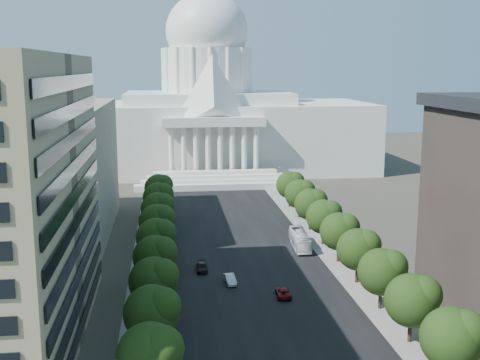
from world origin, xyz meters
name	(u,v)px	position (x,y,z in m)	size (l,w,h in m)	color
road_asphalt	(238,239)	(0.00, 90.00, 0.00)	(30.00, 260.00, 0.01)	black
sidewalk_left	(153,242)	(-19.00, 90.00, 0.00)	(8.00, 260.00, 0.02)	gray
sidewalk_right	(320,236)	(19.00, 90.00, 0.00)	(8.00, 260.00, 0.02)	gray
capitol	(208,116)	(0.00, 184.89, 20.01)	(120.00, 56.00, 73.00)	white
office_block_left_far	(24,171)	(-48.00, 100.00, 15.00)	(38.00, 52.00, 30.00)	gray
tree_l_b	(152,354)	(-17.66, 23.81, 6.45)	(7.79, 7.60, 9.97)	#33261C
tree_l_c	(154,312)	(-17.66, 35.81, 6.45)	(7.79, 7.60, 9.97)	#33261C
tree_l_d	(156,280)	(-17.66, 47.81, 6.45)	(7.79, 7.60, 9.97)	#33261C
tree_l_e	(157,256)	(-17.66, 59.81, 6.45)	(7.79, 7.60, 9.97)	#33261C
tree_l_f	(157,236)	(-17.66, 71.81, 6.45)	(7.79, 7.60, 9.97)	#33261C
tree_l_g	(158,221)	(-17.66, 83.81, 6.45)	(7.79, 7.60, 9.97)	#33261C
tree_l_h	(159,208)	(-17.66, 95.81, 6.45)	(7.79, 7.60, 9.97)	#33261C
tree_l_i	(159,197)	(-17.66, 107.81, 6.45)	(7.79, 7.60, 9.97)	#33261C
tree_l_j	(160,187)	(-17.66, 119.81, 6.45)	(7.79, 7.60, 9.97)	#33261C
tree_r_b	(455,337)	(18.34, 23.81, 6.45)	(7.79, 7.60, 9.97)	#33261C
tree_r_c	(414,299)	(18.34, 35.81, 6.45)	(7.79, 7.60, 9.97)	#33261C
tree_r_d	(384,270)	(18.34, 47.81, 6.45)	(7.79, 7.60, 9.97)	#33261C
tree_r_e	(360,248)	(18.34, 59.81, 6.45)	(7.79, 7.60, 9.97)	#33261C
tree_r_f	(341,230)	(18.34, 71.81, 6.45)	(7.79, 7.60, 9.97)	#33261C
tree_r_g	(325,216)	(18.34, 83.81, 6.45)	(7.79, 7.60, 9.97)	#33261C
tree_r_h	(312,203)	(18.34, 95.81, 6.45)	(7.79, 7.60, 9.97)	#33261C
tree_r_i	(301,193)	(18.34, 107.81, 6.45)	(7.79, 7.60, 9.97)	#33261C
tree_r_j	(291,184)	(18.34, 119.81, 6.45)	(7.79, 7.60, 9.97)	#33261C
streetlight_b	(427,305)	(19.90, 35.00, 5.82)	(2.61, 0.44, 9.00)	gray
streetlight_c	(368,251)	(19.90, 60.00, 5.82)	(2.61, 0.44, 9.00)	gray
streetlight_d	(330,217)	(19.90, 85.00, 5.82)	(2.61, 0.44, 9.00)	gray
streetlight_e	(305,193)	(19.90, 110.00, 5.82)	(2.61, 0.44, 9.00)	gray
streetlight_f	(286,176)	(19.90, 135.00, 5.82)	(2.61, 0.44, 9.00)	gray
car_silver	(230,279)	(-4.79, 62.09, 0.80)	(1.70, 4.87, 1.60)	#B2B6BA
car_red	(283,293)	(3.52, 54.85, 0.72)	(2.39, 5.18, 1.44)	#650B0D
car_dark_b	(202,267)	(-9.38, 69.36, 0.74)	(2.07, 5.10, 1.48)	black
city_bus	(300,240)	(12.41, 81.84, 1.77)	(2.98, 12.73, 3.54)	white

